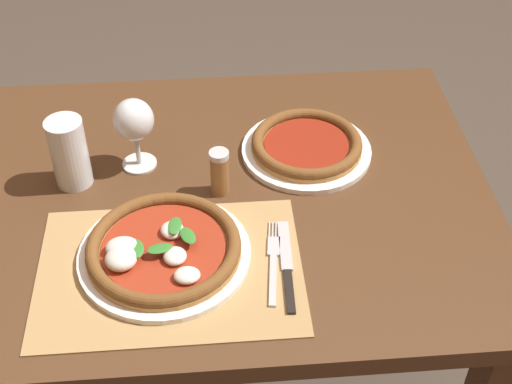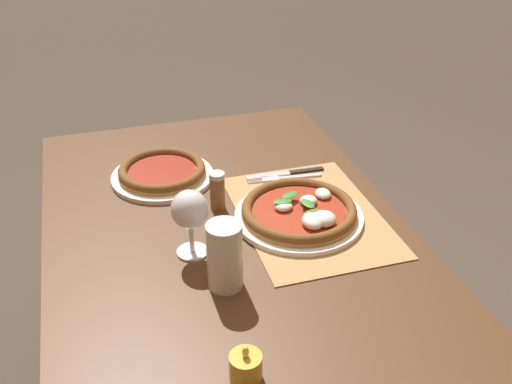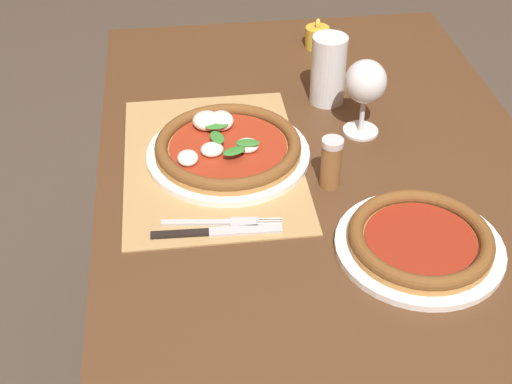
# 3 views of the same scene
# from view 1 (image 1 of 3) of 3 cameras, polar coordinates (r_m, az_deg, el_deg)

# --- Properties ---
(dining_table) EXTENTS (1.22, 0.83, 0.74)m
(dining_table) POSITION_cam_1_polar(r_m,az_deg,el_deg) (1.47, -5.74, -3.44)
(dining_table) COLOR #4C301C
(dining_table) RESTS_ON ground
(paper_placemat) EXTENTS (0.46, 0.33, 0.00)m
(paper_placemat) POSITION_cam_1_polar(r_m,az_deg,el_deg) (1.25, -6.90, -6.21)
(paper_placemat) COLOR #A88451
(paper_placemat) RESTS_ON dining_table
(pizza_near) EXTENTS (0.30, 0.30, 0.05)m
(pizza_near) POSITION_cam_1_polar(r_m,az_deg,el_deg) (1.26, -7.48, -4.60)
(pizza_near) COLOR white
(pizza_near) RESTS_ON paper_placemat
(pizza_far) EXTENTS (0.27, 0.27, 0.04)m
(pizza_far) POSITION_cam_1_polar(r_m,az_deg,el_deg) (1.48, 4.07, 3.70)
(pizza_far) COLOR white
(pizza_far) RESTS_ON dining_table
(wine_glass) EXTENTS (0.08, 0.08, 0.16)m
(wine_glass) POSITION_cam_1_polar(r_m,az_deg,el_deg) (1.41, -9.74, 5.50)
(wine_glass) COLOR silver
(wine_glass) RESTS_ON dining_table
(pint_glass) EXTENTS (0.07, 0.07, 0.15)m
(pint_glass) POSITION_cam_1_polar(r_m,az_deg,el_deg) (1.42, -14.70, 2.97)
(pint_glass) COLOR silver
(pint_glass) RESTS_ON dining_table
(fork) EXTENTS (0.04, 0.20, 0.00)m
(fork) POSITION_cam_1_polar(r_m,az_deg,el_deg) (1.25, 1.40, -5.54)
(fork) COLOR #B7B7BC
(fork) RESTS_ON paper_placemat
(knife) EXTENTS (0.03, 0.22, 0.01)m
(knife) POSITION_cam_1_polar(r_m,az_deg,el_deg) (1.25, 2.48, -5.85)
(knife) COLOR black
(knife) RESTS_ON paper_placemat
(pepper_shaker) EXTENTS (0.04, 0.04, 0.10)m
(pepper_shaker) POSITION_cam_1_polar(r_m,az_deg,el_deg) (1.37, -2.93, 1.73)
(pepper_shaker) COLOR brown
(pepper_shaker) RESTS_ON dining_table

